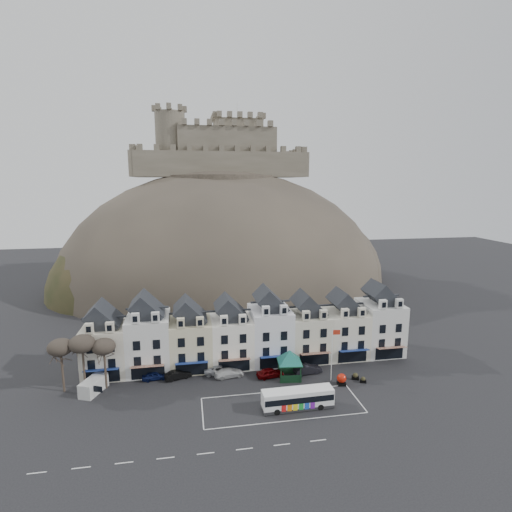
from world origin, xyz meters
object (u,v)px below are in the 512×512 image
(bus, at_px, (298,398))
(car_maroon, at_px, (270,373))
(car_black, at_px, (178,375))
(flagpole, at_px, (333,351))
(car_navy, at_px, (155,375))
(bus_shelter, at_px, (290,356))
(car_silver, at_px, (221,369))
(car_charcoal, at_px, (308,369))
(white_van, at_px, (94,385))
(car_white, at_px, (229,373))
(red_buoy, at_px, (342,379))

(bus, xyz_separation_m, car_maroon, (-1.86, 9.31, -0.79))
(car_black, xyz_separation_m, car_maroon, (14.49, -2.01, 0.06))
(flagpole, bearing_deg, bus, -138.02)
(car_navy, bearing_deg, car_maroon, -104.40)
(bus, bearing_deg, flagpole, 40.99)
(bus_shelter, bearing_deg, flagpole, -9.29)
(car_silver, relative_size, car_charcoal, 1.13)
(white_van, relative_size, car_black, 1.22)
(car_silver, bearing_deg, car_black, 101.92)
(car_white, distance_m, car_charcoal, 12.76)
(flagpole, distance_m, car_maroon, 10.50)
(car_maroon, height_order, car_charcoal, car_charcoal)
(white_van, bearing_deg, car_navy, 38.27)
(red_buoy, bearing_deg, bus, -148.95)
(bus, distance_m, car_white, 13.46)
(car_silver, xyz_separation_m, car_charcoal, (13.92, -2.34, 0.03))
(flagpole, bearing_deg, red_buoy, -58.34)
(bus_shelter, distance_m, car_white, 10.07)
(car_charcoal, bearing_deg, bus_shelter, 98.91)
(red_buoy, relative_size, car_silver, 0.34)
(white_van, distance_m, car_maroon, 26.70)
(bus_shelter, xyz_separation_m, car_silver, (-10.60, 3.35, -2.93))
(flagpole, height_order, car_maroon, flagpole)
(red_buoy, bearing_deg, car_white, 161.95)
(car_black, height_order, car_white, same)
(car_black, bearing_deg, red_buoy, -121.11)
(car_navy, height_order, car_charcoal, car_charcoal)
(car_white, bearing_deg, car_navy, 75.12)
(white_van, distance_m, car_silver, 19.18)
(bus_shelter, relative_size, red_buoy, 4.16)
(bus, xyz_separation_m, flagpole, (7.42, 6.68, 3.36))
(car_white, bearing_deg, red_buoy, -117.04)
(bus, distance_m, red_buoy, 9.84)
(bus_shelter, height_order, red_buoy, bus_shelter)
(white_van, bearing_deg, flagpole, 18.41)
(car_navy, bearing_deg, red_buoy, -110.00)
(bus, relative_size, flagpole, 1.15)
(white_van, bearing_deg, car_silver, 30.09)
(red_buoy, bearing_deg, car_navy, 166.79)
(bus, height_order, white_van, bus)
(red_buoy, distance_m, car_navy, 29.13)
(flagpole, xyz_separation_m, white_van, (-35.98, 2.63, -3.83))
(car_navy, xyz_separation_m, car_maroon, (18.08, -2.42, 0.08))
(bus_shelter, height_order, car_black, bus_shelter)
(red_buoy, relative_size, car_white, 0.38)
(car_black, bearing_deg, bus, -141.64)
(car_white, xyz_separation_m, car_maroon, (6.48, -1.22, 0.06))
(red_buoy, bearing_deg, car_charcoal, 132.55)
(bus, bearing_deg, car_black, 144.30)
(car_navy, height_order, car_silver, car_silver)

